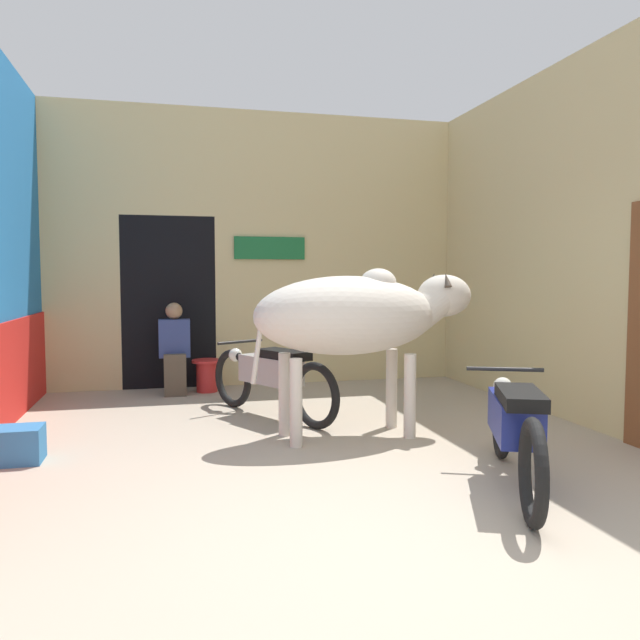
{
  "coord_description": "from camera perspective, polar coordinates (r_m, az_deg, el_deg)",
  "views": [
    {
      "loc": [
        -1.19,
        -3.19,
        1.46
      ],
      "look_at": [
        0.15,
        2.32,
        1.07
      ],
      "focal_mm": 35.0,
      "sensor_mm": 36.0,
      "label": 1
    }
  ],
  "objects": [
    {
      "name": "motorcycle_near",
      "position": [
        4.58,
        17.39,
        -9.15
      ],
      "size": [
        0.92,
        1.93,
        0.76
      ],
      "color": "black",
      "rests_on": "ground_plane"
    },
    {
      "name": "wall_right_with_door",
      "position": [
        6.99,
        21.44,
        6.54
      ],
      "size": [
        0.22,
        5.16,
        3.66
      ],
      "color": "#D1BC84",
      "rests_on": "ground_plane"
    },
    {
      "name": "motorcycle_far",
      "position": [
        6.5,
        -4.51,
        -5.09
      ],
      "size": [
        1.05,
        1.81,
        0.76
      ],
      "color": "black",
      "rests_on": "ground_plane"
    },
    {
      "name": "ground_plane",
      "position": [
        3.7,
        6.65,
        -19.28
      ],
      "size": [
        30.0,
        30.0,
        0.0
      ],
      "primitive_type": "plane",
      "color": "tan"
    },
    {
      "name": "crate",
      "position": [
        5.54,
        -26.27,
        -10.22
      ],
      "size": [
        0.44,
        0.32,
        0.28
      ],
      "color": "teal",
      "rests_on": "ground_plane"
    },
    {
      "name": "shopkeeper_seated",
      "position": [
        7.92,
        -13.15,
        -2.36
      ],
      "size": [
        0.38,
        0.33,
        1.14
      ],
      "color": "brown",
      "rests_on": "ground_plane"
    },
    {
      "name": "cow",
      "position": [
        5.67,
        3.44,
        0.4
      ],
      "size": [
        2.14,
        0.85,
        1.54
      ],
      "color": "beige",
      "rests_on": "ground_plane"
    },
    {
      "name": "wall_back_with_doorway",
      "position": [
        8.63,
        -8.57,
        4.74
      ],
      "size": [
        5.45,
        0.93,
        3.66
      ],
      "color": "#D1BC84",
      "rests_on": "ground_plane"
    },
    {
      "name": "plastic_stool",
      "position": [
        8.07,
        -10.31,
        -4.93
      ],
      "size": [
        0.37,
        0.37,
        0.41
      ],
      "color": "red",
      "rests_on": "ground_plane"
    }
  ]
}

